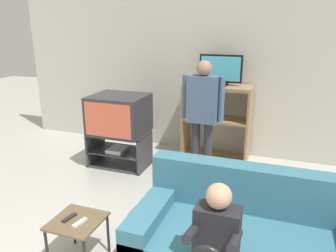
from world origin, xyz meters
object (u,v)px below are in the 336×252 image
at_px(couch, 247,244).
at_px(television_flat, 221,71).
at_px(media_shelf, 216,122).
at_px(person_seated_child, 214,247).
at_px(tv_stand, 119,149).
at_px(remote_control_white, 80,223).
at_px(snack_table, 77,226).
at_px(person_standing_adult, 203,110).
at_px(television_main, 119,114).
at_px(remote_control_black, 69,218).

bearing_deg(couch, television_flat, 107.06).
height_order(media_shelf, person_seated_child, media_shelf).
bearing_deg(couch, tv_stand, 141.43).
relative_size(media_shelf, remote_control_white, 7.81).
bearing_deg(snack_table, remote_control_white, -33.02).
bearing_deg(person_standing_adult, tv_stand, 179.45).
relative_size(tv_stand, couch, 0.46).
distance_m(television_main, television_flat, 1.57).
height_order(television_flat, couch, television_flat).
relative_size(television_main, person_seated_child, 0.75).
bearing_deg(remote_control_white, snack_table, 158.00).
height_order(snack_table, couch, couch).
bearing_deg(snack_table, media_shelf, 76.85).
distance_m(snack_table, remote_control_white, 0.09).
xyz_separation_m(tv_stand, television_main, (0.02, 0.00, 0.52)).
relative_size(remote_control_white, couch, 0.08).
bearing_deg(person_standing_adult, snack_table, -107.23).
bearing_deg(television_main, couch, -38.91).
height_order(television_flat, snack_table, television_flat).
distance_m(snack_table, person_standing_adult, 2.08).
bearing_deg(remote_control_black, snack_table, 12.89).
bearing_deg(snack_table, person_seated_child, -9.19).
xyz_separation_m(television_main, remote_control_white, (0.66, -1.96, -0.36)).
relative_size(television_main, remote_control_white, 5.21).
bearing_deg(remote_control_black, remote_control_white, -4.07).
distance_m(television_flat, person_seated_child, 3.03).
xyz_separation_m(television_main, person_standing_adult, (1.19, -0.02, 0.17)).
bearing_deg(snack_table, remote_control_black, -177.49).
bearing_deg(person_seated_child, snack_table, 170.81).
bearing_deg(person_standing_adult, television_flat, 86.07).
distance_m(tv_stand, snack_table, 2.02).
bearing_deg(remote_control_black, person_standing_adult, 81.28).
xyz_separation_m(media_shelf, television_flat, (0.02, 0.03, 0.76)).
bearing_deg(remote_control_black, media_shelf, 85.83).
bearing_deg(couch, remote_control_white, -164.41).
xyz_separation_m(remote_control_black, remote_control_white, (0.12, -0.03, 0.00)).
height_order(tv_stand, couch, couch).
height_order(television_flat, remote_control_white, television_flat).
distance_m(media_shelf, person_standing_adult, 0.84).
distance_m(television_main, couch, 2.58).
relative_size(television_flat, snack_table, 1.49).
bearing_deg(remote_control_black, person_seated_child, 1.83).
xyz_separation_m(snack_table, remote_control_black, (-0.07, -0.00, 0.06)).
height_order(remote_control_white, person_seated_child, person_seated_child).
bearing_deg(television_main, snack_table, -72.63).
relative_size(remote_control_black, couch, 0.08).
relative_size(snack_table, person_standing_adult, 0.27).
distance_m(television_main, snack_table, 2.06).
xyz_separation_m(television_flat, person_seated_child, (0.56, -2.89, -0.74)).
distance_m(media_shelf, remote_control_black, 2.76).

